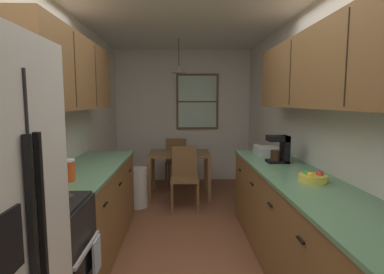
{
  "coord_description": "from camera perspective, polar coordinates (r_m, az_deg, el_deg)",
  "views": [
    {
      "loc": [
        -0.06,
        -2.35,
        1.56
      ],
      "look_at": [
        0.08,
        1.25,
        1.14
      ],
      "focal_mm": 28.43,
      "sensor_mm": 36.0,
      "label": 1
    }
  ],
  "objects": [
    {
      "name": "storage_canister",
      "position": [
        2.74,
        -22.39,
        -5.79
      ],
      "size": [
        0.13,
        0.13,
        0.18
      ],
      "color": "#D84C19",
      "rests_on": "counter_left"
    },
    {
      "name": "mug_by_coffeemaker",
      "position": [
        4.1,
        11.96,
        -2.01
      ],
      "size": [
        0.11,
        0.07,
        0.1
      ],
      "color": "white",
      "rests_on": "counter_right"
    },
    {
      "name": "fruit_bowl",
      "position": [
        2.71,
        21.73,
        -7.07
      ],
      "size": [
        0.23,
        0.23,
        0.09
      ],
      "color": "#E5D14C",
      "rests_on": "counter_right"
    },
    {
      "name": "pendant_light",
      "position": [
        4.94,
        -2.47,
        12.5
      ],
      "size": [
        0.25,
        0.25,
        0.54
      ],
      "color": "black"
    },
    {
      "name": "trash_bin",
      "position": [
        4.63,
        -10.23,
        -9.29
      ],
      "size": [
        0.3,
        0.3,
        0.58
      ],
      "primitive_type": "cylinder",
      "color": "silver",
      "rests_on": "ground"
    },
    {
      "name": "stove_range",
      "position": [
        2.35,
        -27.51,
        -21.69
      ],
      "size": [
        0.66,
        0.63,
        1.1
      ],
      "color": "black",
      "rests_on": "ground"
    },
    {
      "name": "counter_right",
      "position": [
        2.87,
        20.47,
        -16.45
      ],
      "size": [
        0.64,
        3.28,
        0.9
      ],
      "color": "brown",
      "rests_on": "ground"
    },
    {
      "name": "wall_back",
      "position": [
        6.0,
        -1.66,
        3.97
      ],
      "size": [
        4.4,
        0.1,
        2.55
      ],
      "primitive_type": "cube",
      "color": "silver",
      "rests_on": "ground"
    },
    {
      "name": "upper_cabinets_right",
      "position": [
        2.68,
        24.94,
        11.85
      ],
      "size": [
        0.33,
        2.96,
        0.66
      ],
      "color": "brown"
    },
    {
      "name": "ceiling_slab",
      "position": [
        3.5,
        -1.28,
        23.8
      ],
      "size": [
        4.4,
        9.0,
        0.08
      ],
      "primitive_type": "cube",
      "color": "white"
    },
    {
      "name": "microwave_over_range",
      "position": [
        2.14,
        -31.99,
        7.77
      ],
      "size": [
        0.39,
        0.58,
        0.36
      ],
      "color": "silver"
    },
    {
      "name": "dining_chair_near",
      "position": [
        4.46,
        -1.38,
        -7.04
      ],
      "size": [
        0.4,
        0.4,
        0.9
      ],
      "color": "brown",
      "rests_on": "ground"
    },
    {
      "name": "coffee_maker",
      "position": [
        3.42,
        16.21,
        -2.06
      ],
      "size": [
        0.22,
        0.18,
        0.29
      ],
      "color": "black",
      "rests_on": "counter_right"
    },
    {
      "name": "counter_left",
      "position": [
        3.45,
        -18.38,
        -12.4
      ],
      "size": [
        0.64,
        1.91,
        0.9
      ],
      "color": "brown",
      "rests_on": "ground"
    },
    {
      "name": "wall_left",
      "position": [
        3.6,
        -23.26,
        1.62
      ],
      "size": [
        0.1,
        9.0,
        2.55
      ],
      "primitive_type": "cube",
      "color": "silver",
      "rests_on": "ground"
    },
    {
      "name": "back_window",
      "position": [
        5.93,
        1.01,
        6.64
      ],
      "size": [
        0.82,
        0.05,
        1.07
      ],
      "color": "brown"
    },
    {
      "name": "ground_plane",
      "position": [
        3.69,
        -1.17,
        -18.29
      ],
      "size": [
        12.0,
        12.0,
        0.0
      ],
      "primitive_type": "plane",
      "color": "brown"
    },
    {
      "name": "dish_rack",
      "position": [
        3.86,
        13.98,
        -2.58
      ],
      "size": [
        0.28,
        0.34,
        0.1
      ],
      "primitive_type": "cube",
      "color": "silver",
      "rests_on": "counter_right"
    },
    {
      "name": "dish_towel",
      "position": [
        2.35,
        -17.44,
        -20.41
      ],
      "size": [
        0.02,
        0.16,
        0.24
      ],
      "primitive_type": "cube",
      "color": "silver"
    },
    {
      "name": "dining_table",
      "position": [
        5.01,
        -2.39,
        -4.23
      ],
      "size": [
        0.98,
        0.75,
        0.73
      ],
      "color": "brown",
      "rests_on": "ground"
    },
    {
      "name": "upper_cabinets_left",
      "position": [
        3.27,
        -21.93,
        11.02
      ],
      "size": [
        0.33,
        1.99,
        0.71
      ],
      "color": "brown"
    },
    {
      "name": "dining_chair_far",
      "position": [
        5.6,
        -2.85,
        -4.23
      ],
      "size": [
        0.44,
        0.44,
        0.9
      ],
      "color": "brown",
      "rests_on": "ground"
    },
    {
      "name": "wall_right",
      "position": [
        3.64,
        20.54,
        1.79
      ],
      "size": [
        0.1,
        9.0,
        2.55
      ],
      "primitive_type": "cube",
      "color": "silver",
      "rests_on": "ground"
    }
  ]
}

